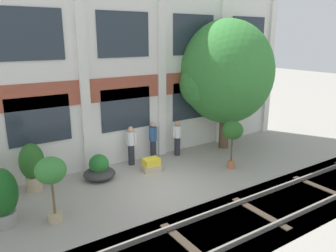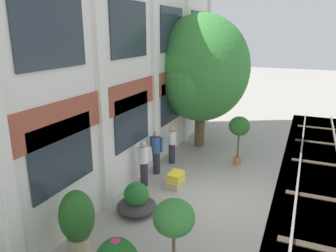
% 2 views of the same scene
% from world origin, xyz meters
% --- Properties ---
extents(ground_plane, '(80.00, 80.00, 0.00)m').
position_xyz_m(ground_plane, '(0.00, 0.00, 0.00)').
color(ground_plane, '#9E998E').
extents(apartment_facade, '(17.19, 0.64, 7.11)m').
position_xyz_m(apartment_facade, '(0.00, 3.13, 3.55)').
color(apartment_facade, silver).
rests_on(apartment_facade, ground).
extents(rail_tracks, '(24.83, 2.80, 0.43)m').
position_xyz_m(rail_tracks, '(0.00, -3.10, -0.13)').
color(rail_tracks, '#4C473F').
rests_on(rail_tracks, ground).
extents(broadleaf_tree, '(4.37, 4.16, 5.85)m').
position_xyz_m(broadleaf_tree, '(4.57, 2.00, 3.43)').
color(broadleaf_tree, brown).
rests_on(broadleaf_tree, ground).
extents(potted_plant_tall_urn, '(0.81, 0.81, 1.95)m').
position_xyz_m(potted_plant_tall_urn, '(3.08, -0.07, 1.50)').
color(potted_plant_tall_urn, '#B76647').
rests_on(potted_plant_tall_urn, ground).
extents(potted_plant_square_trough, '(0.74, 0.52, 0.52)m').
position_xyz_m(potted_plant_square_trough, '(0.29, 1.43, 0.25)').
color(potted_plant_square_trough, tan).
rests_on(potted_plant_square_trough, ground).
extents(potted_plant_glazed_jar, '(0.81, 0.81, 1.68)m').
position_xyz_m(potted_plant_glazed_jar, '(-3.88, 2.18, 0.93)').
color(potted_plant_glazed_jar, tan).
rests_on(potted_plant_glazed_jar, ground).
extents(potted_plant_wide_bowl, '(1.17, 1.17, 0.93)m').
position_xyz_m(potted_plant_wide_bowl, '(-1.66, 1.87, 0.35)').
color(potted_plant_wide_bowl, '#333333').
rests_on(potted_plant_wide_bowl, ground).
extents(potted_plant_ribbed_drum, '(0.90, 0.90, 1.69)m').
position_xyz_m(potted_plant_ribbed_drum, '(-5.05, 0.39, 0.93)').
color(potted_plant_ribbed_drum, gray).
rests_on(potted_plant_ribbed_drum, ground).
extents(potted_plant_low_pan, '(0.85, 0.85, 1.93)m').
position_xyz_m(potted_plant_low_pan, '(-3.82, -0.19, 1.44)').
color(potted_plant_low_pan, tan).
rests_on(potted_plant_low_pan, ground).
extents(resident_by_doorway, '(0.34, 0.53, 1.64)m').
position_xyz_m(resident_by_doorway, '(1.02, 2.50, 0.88)').
color(resident_by_doorway, '#282833').
rests_on(resident_by_doorway, ground).
extents(resident_watching_tracks, '(0.52, 0.34, 1.55)m').
position_xyz_m(resident_watching_tracks, '(2.18, 2.36, 0.83)').
color(resident_watching_tracks, '#282833').
rests_on(resident_watching_tracks, ground).
extents(resident_near_plants, '(0.34, 0.48, 1.61)m').
position_xyz_m(resident_near_plants, '(-0.04, 2.46, 0.86)').
color(resident_near_plants, '#282833').
rests_on(resident_near_plants, ground).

